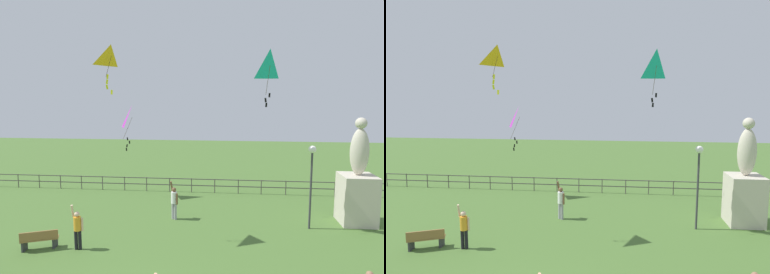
% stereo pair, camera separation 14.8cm
% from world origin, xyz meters
% --- Properties ---
extents(statue_monument, '(1.65, 1.65, 5.39)m').
position_xyz_m(statue_monument, '(9.28, 9.36, 1.78)').
color(statue_monument, beige).
rests_on(statue_monument, ground_plane).
extents(lamppost, '(0.36, 0.36, 4.10)m').
position_xyz_m(lamppost, '(6.75, 8.35, 3.01)').
color(lamppost, '#38383D').
rests_on(lamppost, ground_plane).
extents(park_bench, '(1.54, 0.96, 0.85)m').
position_xyz_m(park_bench, '(-5.11, 4.84, 0.46)').
color(park_bench, olive).
rests_on(park_bench, ground_plane).
extents(person_2, '(0.47, 0.45, 2.00)m').
position_xyz_m(person_2, '(-0.01, 8.95, 1.01)').
color(person_2, '#99999E').
rests_on(person_2, ground_plane).
extents(person_4, '(0.51, 0.31, 1.94)m').
position_xyz_m(person_4, '(-3.51, 5.04, 0.97)').
color(person_4, black).
rests_on(person_4, ground_plane).
extents(kite_0, '(0.77, 1.12, 2.07)m').
position_xyz_m(kite_0, '(-2.22, 6.15, 8.08)').
color(kite_0, yellow).
extents(kite_1, '(0.98, 0.90, 2.81)m').
position_xyz_m(kite_1, '(-3.25, 12.77, 5.00)').
color(kite_1, '#B22DB2').
extents(kite_2, '(0.88, 1.17, 2.47)m').
position_xyz_m(kite_2, '(4.54, 7.37, 7.71)').
color(kite_2, '#19B2B2').
extents(waterfront_railing, '(36.06, 0.06, 0.95)m').
position_xyz_m(waterfront_railing, '(-0.34, 14.00, 0.63)').
color(waterfront_railing, '#4C4742').
rests_on(waterfront_railing, ground_plane).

